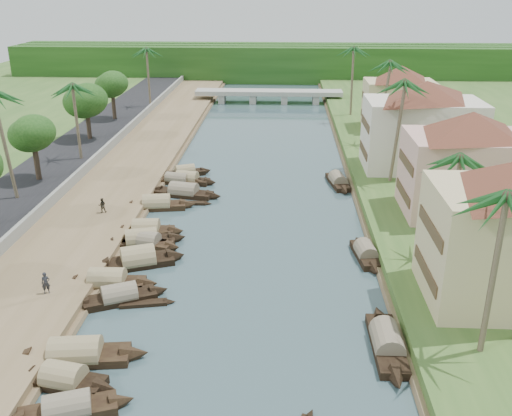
{
  "coord_description": "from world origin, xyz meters",
  "views": [
    {
      "loc": [
        2.99,
        -37.51,
        21.74
      ],
      "look_at": [
        0.53,
        12.03,
        2.0
      ],
      "focal_mm": 40.0,
      "sensor_mm": 36.0,
      "label": 1
    }
  ],
  "objects_px": {
    "sampan_0": "(68,410)",
    "sampan_1": "(64,380)",
    "bridge": "(269,94)",
    "person_near": "(46,283)"
  },
  "relations": [
    {
      "from": "sampan_0",
      "to": "person_near",
      "type": "relative_size",
      "value": 4.43
    },
    {
      "from": "sampan_1",
      "to": "sampan_0",
      "type": "bearing_deg",
      "value": -54.15
    },
    {
      "from": "sampan_0",
      "to": "bridge",
      "type": "bearing_deg",
      "value": 65.29
    },
    {
      "from": "bridge",
      "to": "sampan_1",
      "type": "height_order",
      "value": "bridge"
    },
    {
      "from": "bridge",
      "to": "person_near",
      "type": "xyz_separation_m",
      "value": [
        -13.88,
        -74.32,
        -0.1
      ]
    },
    {
      "from": "bridge",
      "to": "person_near",
      "type": "relative_size",
      "value": 17.0
    },
    {
      "from": "bridge",
      "to": "sampan_0",
      "type": "height_order",
      "value": "bridge"
    },
    {
      "from": "bridge",
      "to": "sampan_0",
      "type": "relative_size",
      "value": 3.84
    },
    {
      "from": "sampan_0",
      "to": "sampan_1",
      "type": "relative_size",
      "value": 1.05
    },
    {
      "from": "bridge",
      "to": "sampan_1",
      "type": "bearing_deg",
      "value": -96.44
    }
  ]
}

